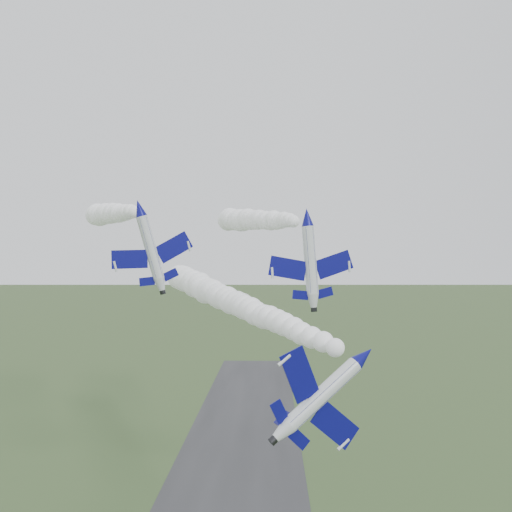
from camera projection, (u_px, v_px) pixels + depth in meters
The scene contains 7 objects.
runway at pixel (231, 507), 86.41m from camera, with size 24.00×260.00×0.04m, color #2D2D2F.
jet_lead at pixel (365, 356), 48.91m from camera, with size 6.76×11.43×7.95m.
smoke_trail_jet_lead at pixel (228, 300), 84.67m from camera, with size 4.89×70.75×4.89m, color white, non-canonical shape.
jet_pair_left at pixel (139, 208), 77.00m from camera, with size 10.82×12.92×4.12m.
smoke_trail_jet_pair_left at pixel (111, 214), 107.02m from camera, with size 4.70×57.10×4.70m, color white, non-canonical shape.
jet_pair_right at pixel (307, 217), 75.68m from camera, with size 11.69×13.69×3.45m.
smoke_trail_jet_pair_right at pixel (253, 220), 107.01m from camera, with size 4.93×56.91×4.93m, color white, non-canonical shape.
Camera 1 is at (6.16, -56.78, 36.93)m, focal length 40.00 mm.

